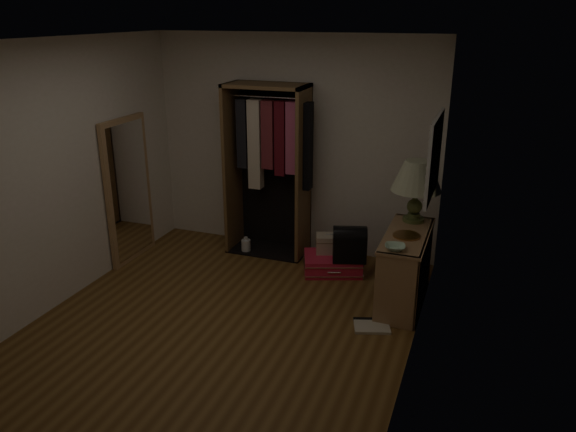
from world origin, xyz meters
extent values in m
plane|color=brown|center=(0.00, 0.00, 0.00)|extent=(4.00, 4.00, 0.00)
cube|color=silver|center=(0.00, 2.00, 1.30)|extent=(3.50, 0.02, 2.60)
cube|color=silver|center=(0.00, -2.00, 1.30)|extent=(3.50, 0.02, 2.60)
cube|color=silver|center=(1.75, 0.00, 1.30)|extent=(0.02, 4.00, 2.60)
cube|color=silver|center=(-1.75, 0.00, 1.30)|extent=(0.02, 4.00, 2.60)
cube|color=silver|center=(0.00, 0.00, 2.60)|extent=(3.50, 4.00, 0.01)
cube|color=silver|center=(1.73, 1.00, 1.55)|extent=(0.03, 0.96, 0.76)
cube|color=black|center=(1.73, 1.00, 1.55)|extent=(0.03, 0.90, 0.70)
cube|color=white|center=(1.71, 1.00, 1.24)|extent=(0.01, 0.88, 0.02)
cube|color=white|center=(1.71, 1.00, 1.32)|extent=(0.01, 0.88, 0.02)
cube|color=white|center=(1.71, 1.00, 1.39)|extent=(0.01, 0.88, 0.02)
cube|color=white|center=(1.71, 1.00, 1.47)|extent=(0.01, 0.88, 0.02)
cube|color=white|center=(1.71, 1.00, 1.55)|extent=(0.01, 0.88, 0.02)
cube|color=white|center=(1.71, 1.00, 1.63)|extent=(0.01, 0.88, 0.02)
cube|color=white|center=(1.71, 1.00, 1.71)|extent=(0.01, 0.88, 0.02)
cube|color=white|center=(1.71, 1.00, 1.78)|extent=(0.01, 0.88, 0.02)
cube|color=white|center=(1.71, 1.00, 1.86)|extent=(0.01, 0.88, 0.02)
cube|color=#9A704A|center=(1.54, 0.46, 0.38)|extent=(0.40, 0.03, 0.75)
cube|color=#9A704A|center=(1.54, 1.54, 0.38)|extent=(0.40, 0.03, 0.75)
cube|color=#9A704A|center=(1.54, 1.00, 0.06)|extent=(0.40, 1.04, 0.03)
cube|color=#9A704A|center=(1.54, 1.00, 0.57)|extent=(0.40, 1.04, 0.03)
cube|color=#9A704A|center=(1.54, 1.00, 0.73)|extent=(0.42, 1.12, 0.03)
cube|color=brown|center=(1.73, 1.00, 0.38)|extent=(0.02, 1.10, 0.75)
cube|color=#9A704A|center=(1.53, 1.33, 0.65)|extent=(0.36, 0.38, 0.13)
cube|color=gray|center=(1.45, 0.53, 0.21)|extent=(0.16, 0.04, 0.27)
cube|color=#4C3833|center=(1.48, 0.57, 0.23)|extent=(0.21, 0.04, 0.31)
cube|color=#B7AD99|center=(1.46, 0.61, 0.21)|extent=(0.18, 0.03, 0.27)
cube|color=brown|center=(1.47, 0.66, 0.23)|extent=(0.21, 0.04, 0.31)
cube|color=#3F4C59|center=(1.47, 0.72, 0.20)|extent=(0.19, 0.04, 0.26)
cube|color=gray|center=(1.47, 0.77, 0.23)|extent=(0.19, 0.03, 0.31)
cube|color=#59594C|center=(1.46, 0.80, 0.19)|extent=(0.17, 0.03, 0.23)
cube|color=#B2724C|center=(1.47, 0.85, 0.23)|extent=(0.21, 0.04, 0.32)
cube|color=beige|center=(1.46, 0.90, 0.22)|extent=(0.18, 0.04, 0.28)
cube|color=#332D38|center=(1.45, 0.94, 0.19)|extent=(0.16, 0.04, 0.23)
cube|color=gray|center=(1.45, 0.98, 0.23)|extent=(0.15, 0.03, 0.31)
cube|color=#4C3833|center=(1.47, 1.02, 0.21)|extent=(0.20, 0.03, 0.27)
cube|color=#B7AD99|center=(1.45, 1.06, 0.20)|extent=(0.17, 0.03, 0.24)
cube|color=brown|center=(1.46, 1.10, 0.20)|extent=(0.18, 0.04, 0.25)
cube|color=#3F4C59|center=(1.45, 1.15, 0.19)|extent=(0.15, 0.04, 0.24)
cube|color=gray|center=(1.47, 1.19, 0.23)|extent=(0.21, 0.04, 0.31)
cube|color=#59594C|center=(1.45, 1.24, 0.23)|extent=(0.16, 0.03, 0.31)
cube|color=#B2724C|center=(1.47, 1.27, 0.20)|extent=(0.19, 0.03, 0.24)
cube|color=beige|center=(1.47, 1.31, 0.20)|extent=(0.20, 0.03, 0.25)
cube|color=#332D38|center=(1.45, 1.35, 0.22)|extent=(0.16, 0.03, 0.30)
cube|color=gray|center=(1.46, 1.39, 0.21)|extent=(0.19, 0.03, 0.27)
cube|color=#4C3833|center=(1.46, 1.44, 0.20)|extent=(0.18, 0.03, 0.24)
cube|color=brown|center=(-0.70, 1.74, 1.02)|extent=(0.04, 0.50, 2.05)
cube|color=brown|center=(0.20, 1.74, 1.02)|extent=(0.04, 0.50, 2.05)
cube|color=brown|center=(-0.25, 1.74, 2.03)|extent=(0.95, 0.50, 0.04)
cube|color=black|center=(-0.25, 1.98, 1.02)|extent=(0.95, 0.02, 2.05)
cube|color=black|center=(-0.25, 1.74, 0.01)|extent=(0.95, 0.50, 0.02)
cylinder|color=silver|center=(-0.25, 1.74, 1.90)|extent=(0.87, 0.02, 0.02)
cube|color=black|center=(-0.54, 1.72, 1.46)|extent=(0.12, 0.13, 0.81)
cube|color=beige|center=(-0.39, 1.72, 1.34)|extent=(0.15, 0.13, 1.06)
cube|color=maroon|center=(-0.22, 1.72, 1.47)|extent=(0.14, 0.12, 0.80)
cube|color=#590F19|center=(-0.07, 1.72, 1.44)|extent=(0.12, 0.11, 0.86)
cube|color=#BF4C72|center=(0.08, 1.72, 1.45)|extent=(0.13, 0.13, 0.83)
cube|color=black|center=(0.23, 1.72, 1.37)|extent=(0.14, 0.15, 1.00)
cube|color=#AA7F52|center=(-1.71, 1.00, 0.85)|extent=(0.05, 0.80, 1.70)
cube|color=white|center=(-1.68, 1.00, 0.85)|extent=(0.01, 0.68, 1.58)
cube|color=red|center=(0.67, 1.43, 0.10)|extent=(0.76, 0.65, 0.20)
cube|color=silver|center=(0.67, 1.43, 0.05)|extent=(0.78, 0.67, 0.01)
cube|color=silver|center=(0.67, 1.43, 0.16)|extent=(0.78, 0.67, 0.01)
cylinder|color=silver|center=(0.75, 1.21, 0.10)|extent=(0.14, 0.07, 0.02)
cube|color=#BCAB8F|center=(0.60, 1.51, 0.31)|extent=(0.36, 0.30, 0.21)
cube|color=brown|center=(0.60, 1.51, 0.35)|extent=(0.36, 0.30, 0.01)
cylinder|color=silver|center=(0.60, 1.51, 0.42)|extent=(0.09, 0.04, 0.01)
cube|color=black|center=(0.87, 1.38, 0.34)|extent=(0.42, 0.34, 0.28)
cylinder|color=black|center=(0.87, 1.38, 0.48)|extent=(0.42, 0.34, 0.24)
cylinder|color=#48562A|center=(1.54, 1.39, 0.77)|extent=(0.26, 0.26, 0.04)
cylinder|color=#48562A|center=(1.54, 1.39, 0.81)|extent=(0.15, 0.15, 0.05)
sphere|color=#48562A|center=(1.54, 1.39, 0.91)|extent=(0.19, 0.19, 0.16)
cylinder|color=#48562A|center=(1.54, 1.39, 1.04)|extent=(0.07, 0.07, 0.09)
cone|color=beige|center=(1.54, 1.39, 1.24)|extent=(0.62, 0.62, 0.32)
cone|color=silver|center=(1.54, 1.39, 1.24)|extent=(0.55, 0.55, 0.30)
cylinder|color=#A87640|center=(1.54, 0.94, 0.76)|extent=(0.32, 0.32, 0.02)
imported|color=#B6DABC|center=(1.49, 0.57, 0.77)|extent=(0.22, 0.22, 0.05)
cylinder|color=silver|center=(-0.49, 1.60, 0.08)|extent=(0.14, 0.14, 0.16)
cylinder|color=silver|center=(-0.49, 1.60, 0.18)|extent=(0.06, 0.06, 0.04)
cube|color=beige|center=(1.35, 0.39, 0.01)|extent=(0.40, 0.35, 0.03)
cube|color=black|center=(1.32, 0.50, 0.01)|extent=(0.33, 0.14, 0.03)
camera|label=1|loc=(2.19, -4.23, 2.82)|focal=35.00mm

